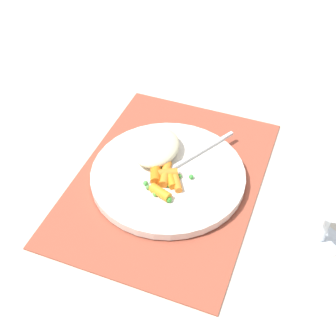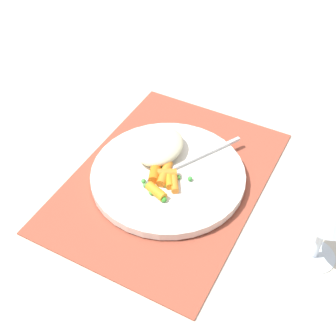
% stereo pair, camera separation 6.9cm
% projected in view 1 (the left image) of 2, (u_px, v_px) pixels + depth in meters
% --- Properties ---
extents(ground_plane, '(2.40, 2.40, 0.00)m').
position_uv_depth(ground_plane, '(168.00, 180.00, 0.80)').
color(ground_plane, beige).
extents(placemat, '(0.43, 0.31, 0.01)m').
position_uv_depth(placemat, '(168.00, 179.00, 0.80)').
color(placemat, '#9E4733').
rests_on(placemat, ground_plane).
extents(plate, '(0.27, 0.27, 0.01)m').
position_uv_depth(plate, '(168.00, 175.00, 0.79)').
color(plate, silver).
rests_on(plate, placemat).
extents(rice_mound, '(0.10, 0.08, 0.03)m').
position_uv_depth(rice_mound, '(156.00, 147.00, 0.81)').
color(rice_mound, beige).
rests_on(rice_mound, plate).
extents(carrot_portion, '(0.08, 0.07, 0.02)m').
position_uv_depth(carrot_portion, '(164.00, 177.00, 0.77)').
color(carrot_portion, orange).
rests_on(carrot_portion, plate).
extents(pea_scatter, '(0.07, 0.07, 0.01)m').
position_uv_depth(pea_scatter, '(165.00, 182.00, 0.77)').
color(pea_scatter, '#559638').
rests_on(pea_scatter, plate).
extents(fork, '(0.18, 0.11, 0.01)m').
position_uv_depth(fork, '(184.00, 161.00, 0.80)').
color(fork, silver).
rests_on(fork, plate).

